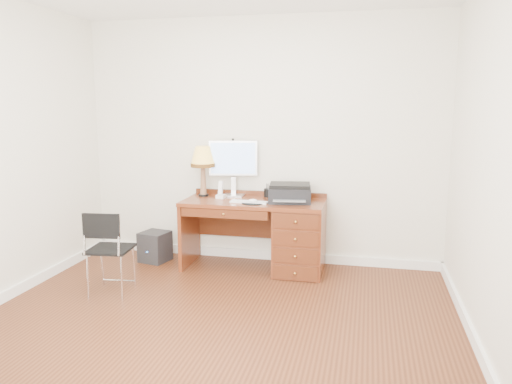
% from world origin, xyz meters
% --- Properties ---
extents(ground, '(4.00, 4.00, 0.00)m').
position_xyz_m(ground, '(0.00, 0.00, 0.00)').
color(ground, '#3F1D0E').
rests_on(ground, ground).
extents(room_shell, '(4.00, 4.00, 4.00)m').
position_xyz_m(room_shell, '(0.00, 0.63, 0.05)').
color(room_shell, silver).
rests_on(room_shell, ground).
extents(desk, '(1.50, 0.67, 0.75)m').
position_xyz_m(desk, '(0.32, 1.40, 0.41)').
color(desk, maroon).
rests_on(desk, ground).
extents(monitor, '(0.53, 0.21, 0.61)m').
position_xyz_m(monitor, '(-0.28, 1.63, 1.14)').
color(monitor, silver).
rests_on(monitor, desk).
extents(keyboard, '(0.40, 0.13, 0.01)m').
position_xyz_m(keyboard, '(-0.02, 1.27, 0.76)').
color(keyboard, white).
rests_on(keyboard, desk).
extents(mouse_pad, '(0.22, 0.22, 0.04)m').
position_xyz_m(mouse_pad, '(0.03, 1.24, 0.76)').
color(mouse_pad, black).
rests_on(mouse_pad, desk).
extents(printer, '(0.48, 0.39, 0.19)m').
position_xyz_m(printer, '(0.38, 1.41, 0.85)').
color(printer, black).
rests_on(printer, desk).
extents(leg_lamp, '(0.27, 0.27, 0.55)m').
position_xyz_m(leg_lamp, '(-0.60, 1.53, 1.16)').
color(leg_lamp, black).
rests_on(leg_lamp, desk).
extents(phone, '(0.09, 0.09, 0.19)m').
position_xyz_m(phone, '(-0.38, 1.45, 0.81)').
color(phone, white).
rests_on(phone, desk).
extents(pen_cup, '(0.07, 0.07, 0.09)m').
position_xyz_m(pen_cup, '(0.10, 1.63, 0.80)').
color(pen_cup, black).
rests_on(pen_cup, desk).
extents(chair, '(0.42, 0.42, 0.80)m').
position_xyz_m(chair, '(-1.15, 0.35, 0.49)').
color(chair, black).
rests_on(chair, ground).
extents(equipment_box, '(0.34, 0.34, 0.34)m').
position_xyz_m(equipment_box, '(-1.15, 1.40, 0.17)').
color(equipment_box, black).
rests_on(equipment_box, ground).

